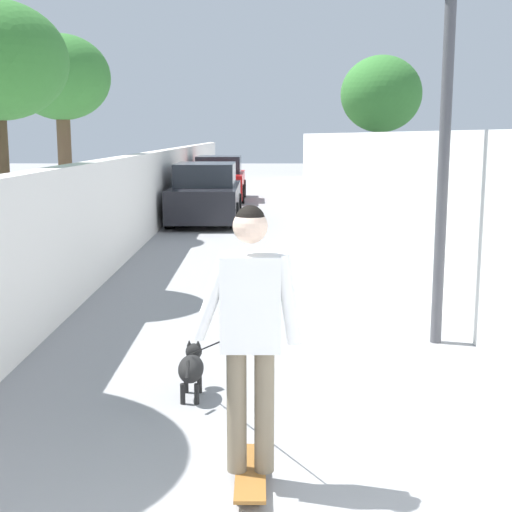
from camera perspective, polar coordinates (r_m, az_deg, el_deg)
name	(u,v)px	position (r m, az deg, el deg)	size (l,w,h in m)	color
ground_plane	(258,233)	(16.37, 0.20, 1.89)	(80.00, 80.00, 0.00)	gray
wall_left	(134,201)	(14.50, -9.91, 4.42)	(48.00, 0.30, 1.87)	silver
fence_right	(383,190)	(14.47, 10.31, 5.30)	(48.00, 0.30, 2.32)	white
tree_left_mid	(61,80)	(15.83, -15.58, 13.63)	(2.07, 2.07, 4.37)	brown
tree_right_far	(381,95)	(21.55, 10.16, 12.81)	(2.39, 2.39, 4.58)	#473523
lamp_post	(447,84)	(7.76, 15.31, 13.35)	(0.36, 0.36, 4.04)	#4C4C51
skateboard	(251,472)	(4.84, -0.45, -17.21)	(0.80, 0.20, 0.08)	brown
person_skateboarder	(250,319)	(4.46, -0.46, -5.16)	(0.22, 0.71, 1.76)	#726651
dog	(192,367)	(6.19, -5.27, -8.99)	(1.84, 0.65, 1.06)	black
car_near	(206,195)	(18.47, -4.10, 5.01)	(4.26, 1.80, 1.54)	black
car_far	(219,180)	(24.60, -3.01, 6.22)	(3.99, 1.80, 1.54)	#B71414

